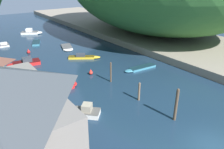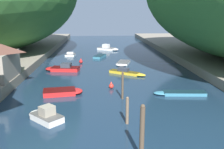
{
  "view_description": "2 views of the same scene",
  "coord_description": "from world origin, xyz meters",
  "px_view_note": "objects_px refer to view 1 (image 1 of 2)",
  "views": [
    {
      "loc": [
        -16.73,
        -7.33,
        14.08
      ],
      "look_at": [
        0.86,
        16.78,
        0.84
      ],
      "focal_mm": 35.0,
      "sensor_mm": 36.0,
      "label": 1
    },
    {
      "loc": [
        -2.49,
        -9.76,
        9.27
      ],
      "look_at": [
        -0.47,
        22.97,
        1.16
      ],
      "focal_mm": 40.0,
      "sensor_mm": 36.0,
      "label": 2
    }
  ],
  "objects_px": {
    "boat_moored_right": "(85,57)",
    "boat_far_right_bank": "(36,42)",
    "boat_red_skiff": "(63,87)",
    "boat_far_upstream": "(23,63)",
    "channel_buoy_near": "(91,72)",
    "boat_near_quay": "(4,44)",
    "boat_yellow_tender": "(67,48)",
    "channel_buoy_far": "(29,52)",
    "boat_open_rowboat": "(83,112)",
    "boat_cabin_cruiser": "(32,32)",
    "boat_small_dinghy": "(139,68)"
  },
  "relations": [
    {
      "from": "channel_buoy_near",
      "to": "boat_yellow_tender",
      "type": "bearing_deg",
      "value": 78.57
    },
    {
      "from": "channel_buoy_near",
      "to": "boat_small_dinghy",
      "type": "bearing_deg",
      "value": -21.23
    },
    {
      "from": "boat_small_dinghy",
      "to": "boat_far_right_bank",
      "type": "distance_m",
      "value": 27.67
    },
    {
      "from": "boat_near_quay",
      "to": "boat_cabin_cruiser",
      "type": "bearing_deg",
      "value": 46.45
    },
    {
      "from": "boat_near_quay",
      "to": "channel_buoy_near",
      "type": "relative_size",
      "value": 3.9
    },
    {
      "from": "boat_yellow_tender",
      "to": "boat_open_rowboat",
      "type": "bearing_deg",
      "value": 84.97
    },
    {
      "from": "boat_far_upstream",
      "to": "boat_open_rowboat",
      "type": "height_order",
      "value": "boat_open_rowboat"
    },
    {
      "from": "boat_small_dinghy",
      "to": "channel_buoy_near",
      "type": "distance_m",
      "value": 8.2
    },
    {
      "from": "boat_red_skiff",
      "to": "boat_far_upstream",
      "type": "bearing_deg",
      "value": 179.75
    },
    {
      "from": "boat_far_upstream",
      "to": "boat_open_rowboat",
      "type": "bearing_deg",
      "value": -168.85
    },
    {
      "from": "boat_cabin_cruiser",
      "to": "channel_buoy_near",
      "type": "xyz_separation_m",
      "value": [
        -1.2,
        -33.28,
        -0.09
      ]
    },
    {
      "from": "boat_cabin_cruiser",
      "to": "boat_red_skiff",
      "type": "relative_size",
      "value": 1.21
    },
    {
      "from": "boat_moored_right",
      "to": "boat_far_right_bank",
      "type": "distance_m",
      "value": 16.56
    },
    {
      "from": "boat_small_dinghy",
      "to": "boat_yellow_tender",
      "type": "relative_size",
      "value": 1.1
    },
    {
      "from": "channel_buoy_near",
      "to": "boat_red_skiff",
      "type": "bearing_deg",
      "value": -161.37
    },
    {
      "from": "boat_yellow_tender",
      "to": "channel_buoy_near",
      "type": "bearing_deg",
      "value": 95.01
    },
    {
      "from": "boat_yellow_tender",
      "to": "boat_red_skiff",
      "type": "bearing_deg",
      "value": 79.33
    },
    {
      "from": "boat_moored_right",
      "to": "boat_red_skiff",
      "type": "xyz_separation_m",
      "value": [
        -8.6,
        -9.15,
        -0.01
      ]
    },
    {
      "from": "boat_small_dinghy",
      "to": "boat_red_skiff",
      "type": "distance_m",
      "value": 13.32
    },
    {
      "from": "boat_far_right_bank",
      "to": "boat_yellow_tender",
      "type": "height_order",
      "value": "boat_far_right_bank"
    },
    {
      "from": "boat_far_right_bank",
      "to": "boat_open_rowboat",
      "type": "bearing_deg",
      "value": -78.49
    },
    {
      "from": "boat_far_upstream",
      "to": "boat_moored_right",
      "type": "relative_size",
      "value": 1.03
    },
    {
      "from": "channel_buoy_far",
      "to": "boat_cabin_cruiser",
      "type": "bearing_deg",
      "value": 70.43
    },
    {
      "from": "boat_small_dinghy",
      "to": "boat_open_rowboat",
      "type": "height_order",
      "value": "boat_open_rowboat"
    },
    {
      "from": "boat_cabin_cruiser",
      "to": "channel_buoy_near",
      "type": "height_order",
      "value": "boat_cabin_cruiser"
    },
    {
      "from": "boat_far_upstream",
      "to": "boat_small_dinghy",
      "type": "bearing_deg",
      "value": -123.47
    },
    {
      "from": "boat_open_rowboat",
      "to": "channel_buoy_near",
      "type": "bearing_deg",
      "value": 9.72
    },
    {
      "from": "boat_near_quay",
      "to": "boat_yellow_tender",
      "type": "bearing_deg",
      "value": -39.36
    },
    {
      "from": "channel_buoy_near",
      "to": "boat_near_quay",
      "type": "bearing_deg",
      "value": 106.45
    },
    {
      "from": "boat_moored_right",
      "to": "boat_yellow_tender",
      "type": "distance_m",
      "value": 7.8
    },
    {
      "from": "boat_moored_right",
      "to": "boat_open_rowboat",
      "type": "relative_size",
      "value": 1.52
    },
    {
      "from": "boat_far_upstream",
      "to": "boat_cabin_cruiser",
      "type": "xyz_separation_m",
      "value": [
        8.7,
        22.8,
        0.05
      ]
    },
    {
      "from": "boat_open_rowboat",
      "to": "boat_cabin_cruiser",
      "type": "height_order",
      "value": "boat_cabin_cruiser"
    },
    {
      "from": "boat_near_quay",
      "to": "boat_cabin_cruiser",
      "type": "xyz_separation_m",
      "value": [
        8.79,
        7.58,
        0.19
      ]
    },
    {
      "from": "boat_near_quay",
      "to": "boat_far_right_bank",
      "type": "relative_size",
      "value": 0.67
    },
    {
      "from": "boat_far_right_bank",
      "to": "channel_buoy_far",
      "type": "distance_m",
      "value": 7.91
    },
    {
      "from": "boat_cabin_cruiser",
      "to": "boat_red_skiff",
      "type": "height_order",
      "value": "boat_cabin_cruiser"
    },
    {
      "from": "boat_small_dinghy",
      "to": "boat_cabin_cruiser",
      "type": "relative_size",
      "value": 1.05
    },
    {
      "from": "boat_red_skiff",
      "to": "boat_far_right_bank",
      "type": "bearing_deg",
      "value": 160.56
    },
    {
      "from": "boat_near_quay",
      "to": "boat_open_rowboat",
      "type": "relative_size",
      "value": 0.96
    },
    {
      "from": "boat_near_quay",
      "to": "boat_yellow_tender",
      "type": "relative_size",
      "value": 0.65
    },
    {
      "from": "boat_small_dinghy",
      "to": "boat_moored_right",
      "type": "distance_m",
      "value": 11.24
    },
    {
      "from": "boat_far_upstream",
      "to": "boat_cabin_cruiser",
      "type": "distance_m",
      "value": 24.4
    },
    {
      "from": "boat_far_upstream",
      "to": "boat_far_right_bank",
      "type": "distance_m",
      "value": 14.47
    },
    {
      "from": "boat_red_skiff",
      "to": "channel_buoy_far",
      "type": "bearing_deg",
      "value": 168.52
    },
    {
      "from": "boat_open_rowboat",
      "to": "boat_cabin_cruiser",
      "type": "relative_size",
      "value": 0.64
    },
    {
      "from": "channel_buoy_far",
      "to": "boat_moored_right",
      "type": "bearing_deg",
      "value": -49.96
    },
    {
      "from": "boat_far_upstream",
      "to": "boat_far_right_bank",
      "type": "xyz_separation_m",
      "value": [
        6.61,
        12.87,
        -0.16
      ]
    },
    {
      "from": "boat_far_right_bank",
      "to": "boat_yellow_tender",
      "type": "distance_m",
      "value": 9.19
    },
    {
      "from": "boat_moored_right",
      "to": "channel_buoy_far",
      "type": "distance_m",
      "value": 12.04
    }
  ]
}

